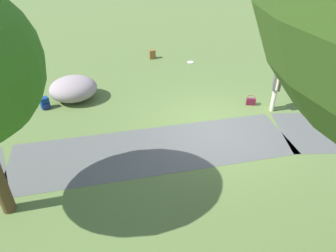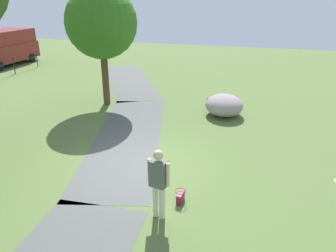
{
  "view_description": "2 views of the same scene",
  "coord_description": "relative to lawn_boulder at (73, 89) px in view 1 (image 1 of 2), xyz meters",
  "views": [
    {
      "loc": [
        1.22,
        8.29,
        5.63
      ],
      "look_at": [
        1.47,
        0.93,
        0.72
      ],
      "focal_mm": 34.05,
      "sensor_mm": 36.0,
      "label": 1
    },
    {
      "loc": [
        -7.73,
        -3.18,
        4.59
      ],
      "look_at": [
        -0.13,
        -0.95,
        1.39
      ],
      "focal_mm": 35.11,
      "sensor_mm": 36.0,
      "label": 2
    }
  ],
  "objects": [
    {
      "name": "ground_plane",
      "position": [
        -4.96,
        1.81,
        -0.42
      ],
      "size": [
        48.0,
        48.0,
        0.0
      ],
      "primitive_type": "plane",
      "color": "#556C37"
    },
    {
      "name": "footpath_segment_mid",
      "position": [
        -3.1,
        2.89,
        -0.42
      ],
      "size": [
        8.3,
        4.15,
        0.01
      ],
      "color": "#515350",
      "rests_on": "ground"
    },
    {
      "name": "lawn_boulder",
      "position": [
        0.0,
        0.0,
        0.0
      ],
      "size": [
        2.08,
        1.96,
        0.85
      ],
      "color": "gray",
      "rests_on": "ground"
    },
    {
      "name": "woman_with_handbag",
      "position": [
        -6.99,
        0.51,
        0.52
      ],
      "size": [
        0.3,
        0.51,
        1.64
      ],
      "color": "beige",
      "rests_on": "ground"
    },
    {
      "name": "man_near_boulder",
      "position": [
        -8.89,
        -4.1,
        0.51
      ],
      "size": [
        0.49,
        0.35,
        1.62
      ],
      "color": "#706E52",
      "rests_on": "ground"
    },
    {
      "name": "handbag_on_grass",
      "position": [
        -6.32,
        0.2,
        -0.28
      ],
      "size": [
        0.33,
        0.29,
        0.31
      ],
      "color": "maroon",
      "rests_on": "ground"
    },
    {
      "name": "backpack_by_boulder",
      "position": [
        0.83,
        0.68,
        -0.23
      ],
      "size": [
        0.35,
        0.35,
        0.4
      ],
      "color": "navy",
      "rests_on": "ground"
    },
    {
      "name": "spare_backpack_on_lawn",
      "position": [
        -2.51,
        -4.03,
        -0.23
      ],
      "size": [
        0.34,
        0.34,
        0.4
      ],
      "color": "brown",
      "rests_on": "ground"
    },
    {
      "name": "frisbee_on_grass",
      "position": [
        -4.29,
        -3.6,
        -0.41
      ],
      "size": [
        0.27,
        0.27,
        0.02
      ],
      "color": "white",
      "rests_on": "ground"
    }
  ]
}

